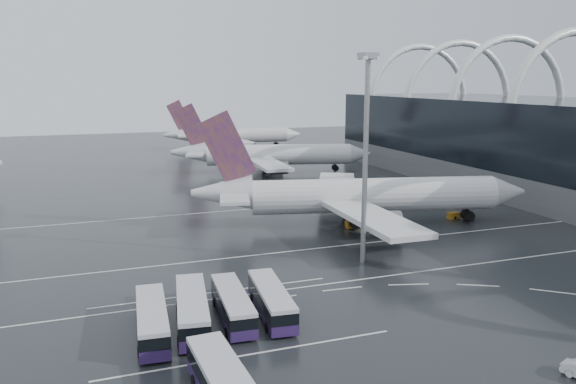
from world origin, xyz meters
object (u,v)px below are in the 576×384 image
object	(u,v)px
bus_row_near_a	(152,320)
gse_cart_belly_c	(352,224)
gse_cart_belly_e	(370,204)
airliner_gate_b	(269,155)
airliner_main	(357,196)
floodlight_mast	(366,134)
gse_cart_belly_a	(453,215)
bus_row_near_b	(192,309)
airliner_gate_c	(232,136)
bus_row_near_d	(271,300)
bus_row_near_c	(233,304)
gse_cart_belly_d	(468,216)

from	to	relation	value
bus_row_near_a	gse_cart_belly_c	size ratio (longest dim) A/B	5.80
gse_cart_belly_e	airliner_gate_b	bearing A→B (deg)	97.41
airliner_gate_b	gse_cart_belly_e	bearing A→B (deg)	-67.76
airliner_main	floodlight_mast	xyz separation A→B (m)	(-8.47, -18.53, 12.60)
floodlight_mast	gse_cart_belly_a	size ratio (longest dim) A/B	13.57
bus_row_near_b	floodlight_mast	xyz separation A→B (m)	(25.62, 12.22, 15.76)
airliner_main	gse_cart_belly_c	xyz separation A→B (m)	(-1.59, -1.48, -4.35)
airliner_gate_c	gse_cart_belly_a	world-z (taller)	airliner_gate_c
bus_row_near_a	gse_cart_belly_a	distance (m)	63.61
bus_row_near_d	gse_cart_belly_a	size ratio (longest dim) A/B	6.09
airliner_gate_b	gse_cart_belly_a	size ratio (longest dim) A/B	25.67
bus_row_near_c	floodlight_mast	size ratio (longest dim) A/B	0.44
bus_row_near_d	airliner_main	bearing A→B (deg)	-34.14
gse_cart_belly_a	gse_cart_belly_c	bearing A→B (deg)	177.88
airliner_main	bus_row_near_d	world-z (taller)	airliner_main
gse_cart_belly_a	bus_row_near_d	bearing A→B (deg)	-146.86
gse_cart_belly_a	airliner_gate_c	bearing A→B (deg)	95.75
gse_cart_belly_e	bus_row_near_a	bearing A→B (deg)	-137.37
airliner_gate_c	gse_cart_belly_e	distance (m)	101.01
bus_row_near_b	gse_cart_belly_a	world-z (taller)	bus_row_near_b
gse_cart_belly_d	gse_cart_belly_e	distance (m)	18.94
gse_cart_belly_c	gse_cart_belly_e	xyz separation A→B (m)	(10.25, 12.93, -0.02)
airliner_gate_c	gse_cart_belly_a	size ratio (longest dim) A/B	24.06
airliner_main	bus_row_near_c	bearing A→B (deg)	-120.95
floodlight_mast	gse_cart_belly_e	bearing A→B (deg)	60.26
floodlight_mast	gse_cart_belly_a	world-z (taller)	floodlight_mast
bus_row_near_a	airliner_main	bearing A→B (deg)	-46.01
gse_cart_belly_a	bus_row_near_c	bearing A→B (deg)	-149.47
bus_row_near_a	floodlight_mast	size ratio (longest dim) A/B	0.45
airliner_gate_c	gse_cart_belly_c	distance (m)	114.20
gse_cart_belly_d	floodlight_mast	bearing A→B (deg)	-152.28
airliner_gate_b	bus_row_near_a	world-z (taller)	airliner_gate_b
floodlight_mast	gse_cart_belly_c	distance (m)	25.01
airliner_gate_c	floodlight_mast	distance (m)	132.42
airliner_gate_b	gse_cart_belly_c	xyz separation A→B (m)	(-4.29, -58.75, -4.05)
airliner_gate_c	floodlight_mast	world-z (taller)	floodlight_mast
bus_row_near_d	gse_cart_belly_a	world-z (taller)	bus_row_near_d
bus_row_near_d	floodlight_mast	world-z (taller)	floodlight_mast
airliner_main	airliner_gate_c	size ratio (longest dim) A/B	1.17
bus_row_near_b	gse_cart_belly_e	distance (m)	60.08
bus_row_near_d	gse_cart_belly_e	world-z (taller)	bus_row_near_d
bus_row_near_c	gse_cart_belly_c	bearing A→B (deg)	-40.32
bus_row_near_a	bus_row_near_c	bearing A→B (deg)	-77.95
bus_row_near_a	airliner_gate_b	bearing A→B (deg)	-20.37
airliner_main	floodlight_mast	bearing A→B (deg)	-101.19
airliner_gate_b	bus_row_near_d	size ratio (longest dim) A/B	4.22
airliner_gate_b	airliner_gate_c	bearing A→B (deg)	100.71
gse_cart_belly_e	gse_cart_belly_c	bearing A→B (deg)	-128.41
bus_row_near_c	gse_cart_belly_e	size ratio (longest dim) A/B	5.79
gse_cart_belly_c	bus_row_near_b	bearing A→B (deg)	-137.99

